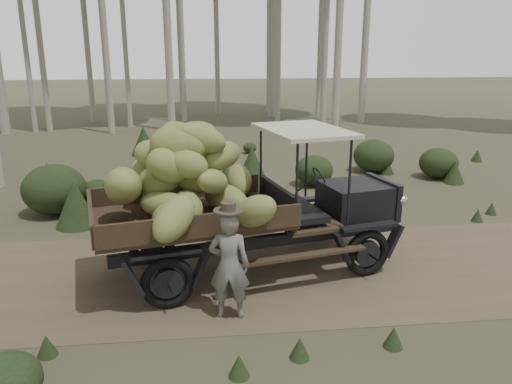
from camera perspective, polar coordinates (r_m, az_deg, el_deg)
ground at (r=9.51m, az=13.43°, el=-8.34°), size 120.00×120.00×0.00m
dirt_track at (r=9.51m, az=13.43°, el=-8.32°), size 70.00×4.00×0.01m
banana_truck at (r=8.43m, az=-4.74°, el=0.63°), size 5.76×3.39×2.85m
farmer at (r=7.33m, az=-3.08°, el=-8.24°), size 0.65×0.50×1.79m
undergrowth at (r=8.95m, az=11.65°, el=-6.03°), size 23.33×23.00×1.38m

